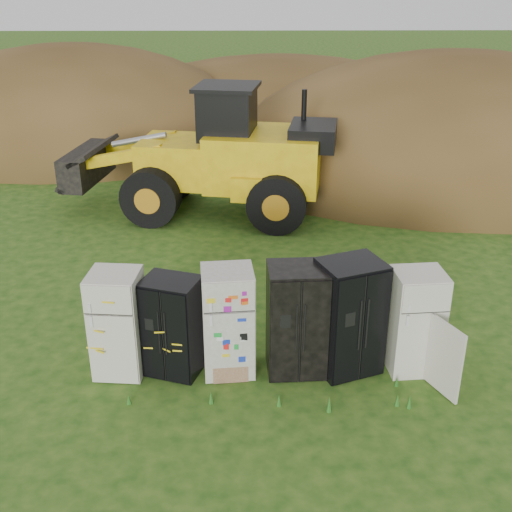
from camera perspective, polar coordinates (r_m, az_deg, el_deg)
The scene contains 11 objects.
ground at distance 11.06m, azimuth 0.89°, elevation -9.87°, with size 120.00×120.00×0.00m, color #1C4312.
fridge_leftmost at distance 10.76m, azimuth -12.19°, elevation -5.88°, with size 0.80×0.77×1.81m, color beige, non-canonical shape.
fridge_black_side at distance 10.64m, azimuth -7.42°, elevation -6.20°, with size 0.88×0.70×1.69m, color black, non-canonical shape.
fridge_sticker at distance 10.53m, azimuth -2.49°, elevation -5.84°, with size 0.83×0.76×1.85m, color silver, non-canonical shape.
fridge_dark_mid at distance 10.56m, azimuth 3.68°, elevation -5.68°, with size 0.97×0.79×1.89m, color black, non-canonical shape.
fridge_black_right at distance 10.66m, azimuth 8.27°, elevation -5.36°, with size 0.98×0.82×1.96m, color black, non-canonical shape.
fridge_open_door at distance 10.92m, azimuth 13.96°, elevation -5.68°, with size 0.81×0.74×1.78m, color beige, non-canonical shape.
wheel_loader at distance 17.32m, azimuth -5.37°, elevation 9.33°, with size 7.16×2.90×3.46m, color yellow, non-canonical shape.
dirt_mound_right at distance 22.41m, azimuth 16.74°, elevation 7.33°, with size 15.15×11.11×7.68m, color #442F16.
dirt_mound_left at distance 25.86m, azimuth -15.48°, elevation 9.71°, with size 13.74×10.31×7.30m, color #442F16.
dirt_mound_back at distance 28.29m, azimuth 1.98°, elevation 11.79°, with size 15.91×10.61×5.59m, color #442F16.
Camera 1 is at (-0.31, -9.12, 6.26)m, focal length 45.00 mm.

